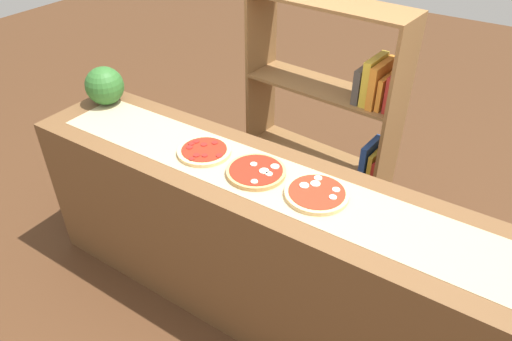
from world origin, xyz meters
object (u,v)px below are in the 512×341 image
at_px(pizza_mozzarella_2, 317,193).
at_px(watermelon, 105,86).
at_px(pizza_pepperoni_0, 204,151).
at_px(pizza_mozzarella_1, 257,171).
at_px(bookshelf, 336,139).

distance_m(pizza_mozzarella_2, watermelon, 1.45).
height_order(pizza_pepperoni_0, pizza_mozzarella_2, pizza_mozzarella_2).
bearing_deg(pizza_mozzarella_2, pizza_mozzarella_1, -179.14).
bearing_deg(pizza_mozzarella_2, watermelon, 175.62).
height_order(pizza_pepperoni_0, bookshelf, bookshelf).
distance_m(watermelon, bookshelf, 1.42).
relative_size(pizza_mozzarella_1, bookshelf, 0.19).
height_order(pizza_mozzarella_1, bookshelf, bookshelf).
bearing_deg(pizza_pepperoni_0, watermelon, 172.10).
bearing_deg(pizza_mozzarella_1, bookshelf, 87.10).
bearing_deg(pizza_mozzarella_1, watermelon, 174.18).
distance_m(pizza_mozzarella_2, bookshelf, 0.90).
relative_size(pizza_mozzarella_2, watermelon, 1.29).
height_order(pizza_mozzarella_2, bookshelf, bookshelf).
height_order(pizza_mozzarella_2, watermelon, watermelon).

